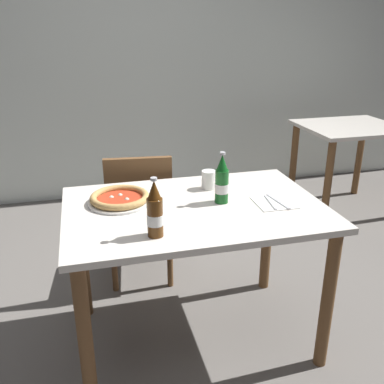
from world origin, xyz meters
The scene contains 10 objects.
ground_plane centered at (0.00, 0.00, 0.00)m, with size 8.00×8.00×0.00m, color slate.
back_wall_tiled centered at (0.00, 2.20, 1.30)m, with size 7.00×0.10×2.60m, color silver.
dining_table_main centered at (0.00, 0.00, 0.64)m, with size 1.20×0.80×0.75m.
chair_behind_table centered at (-0.18, 0.61, 0.48)m, with size 0.44×0.44×0.85m.
dining_table_background centered at (1.69, 1.30, 0.59)m, with size 0.80×0.70×0.75m.
pizza_margherita_near centered at (-0.33, 0.13, 0.77)m, with size 0.30×0.30×0.04m.
beer_bottle_left centered at (-0.23, -0.25, 0.85)m, with size 0.07×0.07×0.25m.
beer_bottle_center centered at (0.13, 0.01, 0.85)m, with size 0.07×0.07×0.25m.
napkin_with_cutlery centered at (0.37, -0.06, 0.75)m, with size 0.18×0.19×0.01m.
paper_cup centered at (0.13, 0.20, 0.80)m, with size 0.07×0.07×0.10m, color white.
Camera 1 is at (-0.47, -1.78, 1.54)m, focal length 40.22 mm.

